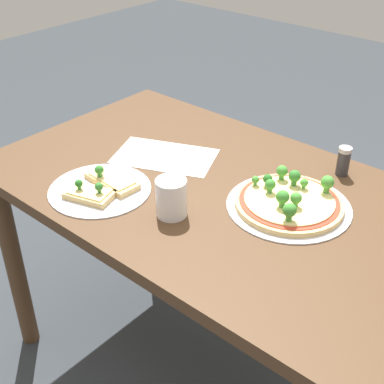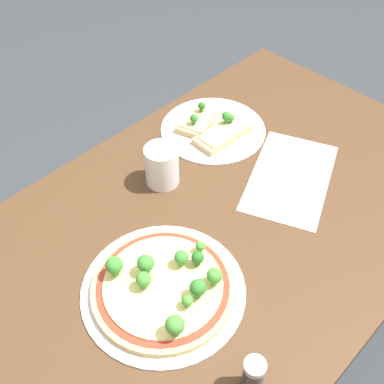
{
  "view_description": "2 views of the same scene",
  "coord_description": "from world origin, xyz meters",
  "px_view_note": "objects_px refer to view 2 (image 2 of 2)",
  "views": [
    {
      "loc": [
        0.72,
        -0.98,
        1.52
      ],
      "look_at": [
        -0.05,
        -0.08,
        0.76
      ],
      "focal_mm": 50.0,
      "sensor_mm": 36.0,
      "label": 1
    },
    {
      "loc": [
        0.49,
        0.44,
        1.56
      ],
      "look_at": [
        -0.05,
        -0.08,
        0.76
      ],
      "focal_mm": 45.0,
      "sensor_mm": 36.0,
      "label": 2
    }
  ],
  "objects_px": {
    "dining_table": "(203,256)",
    "condiment_shaker": "(253,376)",
    "pizza_tray_slice": "(212,128)",
    "drinking_cup": "(162,166)",
    "pizza_tray_whole": "(164,286)"
  },
  "relations": [
    {
      "from": "dining_table",
      "to": "condiment_shaker",
      "type": "height_order",
      "value": "condiment_shaker"
    },
    {
      "from": "dining_table",
      "to": "condiment_shaker",
      "type": "relative_size",
      "value": 16.18
    },
    {
      "from": "pizza_tray_slice",
      "to": "condiment_shaker",
      "type": "height_order",
      "value": "condiment_shaker"
    },
    {
      "from": "dining_table",
      "to": "drinking_cup",
      "type": "bearing_deg",
      "value": -103.47
    },
    {
      "from": "dining_table",
      "to": "drinking_cup",
      "type": "xyz_separation_m",
      "value": [
        -0.04,
        -0.17,
        0.15
      ]
    },
    {
      "from": "pizza_tray_whole",
      "to": "drinking_cup",
      "type": "height_order",
      "value": "drinking_cup"
    },
    {
      "from": "dining_table",
      "to": "pizza_tray_slice",
      "type": "height_order",
      "value": "pizza_tray_slice"
    },
    {
      "from": "dining_table",
      "to": "drinking_cup",
      "type": "distance_m",
      "value": 0.23
    },
    {
      "from": "dining_table",
      "to": "condiment_shaker",
      "type": "distance_m",
      "value": 0.37
    },
    {
      "from": "pizza_tray_whole",
      "to": "drinking_cup",
      "type": "distance_m",
      "value": 0.31
    },
    {
      "from": "drinking_cup",
      "to": "condiment_shaker",
      "type": "relative_size",
      "value": 1.17
    },
    {
      "from": "pizza_tray_whole",
      "to": "pizza_tray_slice",
      "type": "height_order",
      "value": "pizza_tray_whole"
    },
    {
      "from": "drinking_cup",
      "to": "condiment_shaker",
      "type": "xyz_separation_m",
      "value": [
        0.23,
        0.46,
        -0.01
      ]
    },
    {
      "from": "drinking_cup",
      "to": "dining_table",
      "type": "bearing_deg",
      "value": 76.53
    },
    {
      "from": "dining_table",
      "to": "drinking_cup",
      "type": "relative_size",
      "value": 13.78
    }
  ]
}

